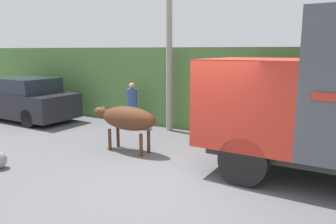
% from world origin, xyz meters
% --- Properties ---
extents(ground_plane, '(60.00, 60.00, 0.00)m').
position_xyz_m(ground_plane, '(0.00, 0.00, 0.00)').
color(ground_plane, slate).
extents(hillside_embankment, '(32.00, 5.13, 2.79)m').
position_xyz_m(hillside_embankment, '(0.00, 6.57, 1.40)').
color(hillside_embankment, '#568442').
rests_on(hillside_embankment, ground_plane).
extents(brown_cow, '(2.04, 0.64, 1.24)m').
position_xyz_m(brown_cow, '(-2.40, 1.02, 0.90)').
color(brown_cow, '#512D19').
rests_on(brown_cow, ground_plane).
extents(parked_suv, '(4.58, 1.86, 1.66)m').
position_xyz_m(parked_suv, '(-8.49, 2.26, 0.80)').
color(parked_suv, '#232328').
rests_on(parked_suv, ground_plane).
extents(pedestrian_on_hill, '(0.41, 0.41, 1.58)m').
position_xyz_m(pedestrian_on_hill, '(-3.99, 3.39, 0.86)').
color(pedestrian_on_hill, '#38332D').
rests_on(pedestrian_on_hill, ground_plane).
extents(utility_pole, '(0.90, 0.20, 6.64)m').
position_xyz_m(utility_pole, '(-2.62, 3.63, 3.45)').
color(utility_pole, '#9E998E').
rests_on(utility_pole, ground_plane).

